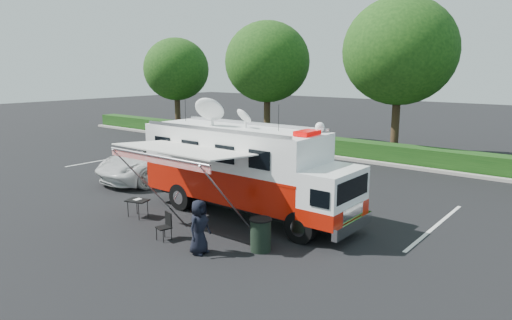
{
  "coord_description": "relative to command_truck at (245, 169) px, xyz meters",
  "views": [
    {
      "loc": [
        9.71,
        -11.69,
        5.05
      ],
      "look_at": [
        0.0,
        0.5,
        1.9
      ],
      "focal_mm": 32.0,
      "sensor_mm": 36.0,
      "label": 1
    }
  ],
  "objects": [
    {
      "name": "stall_lines",
      "position": [
        -0.43,
        3.0,
        -1.66
      ],
      "size": [
        24.12,
        5.5,
        0.01
      ],
      "color": "silver",
      "rests_on": "ground_plane"
    },
    {
      "name": "white_suv",
      "position": [
        -6.57,
        1.85,
        -1.66
      ],
      "size": [
        3.28,
        6.37,
        1.72
      ],
      "primitive_type": "imported",
      "rotation": [
        0.0,
        0.0,
        -0.07
      ],
      "color": "silver",
      "rests_on": "ground_plane"
    },
    {
      "name": "trash_bin",
      "position": [
        2.35,
        -2.15,
        -1.19
      ],
      "size": [
        0.63,
        0.63,
        0.94
      ],
      "color": "black",
      "rests_on": "ground_plane"
    },
    {
      "name": "command_truck",
      "position": [
        0.0,
        0.0,
        0.0
      ],
      "size": [
        8.1,
        2.23,
        3.89
      ],
      "color": "black",
      "rests_on": "ground_plane"
    },
    {
      "name": "ground_plane",
      "position": [
        0.07,
        0.0,
        -1.66
      ],
      "size": [
        120.0,
        120.0,
        0.0
      ],
      "primitive_type": "plane",
      "color": "black",
      "rests_on": "ground"
    },
    {
      "name": "folding_table",
      "position": [
        -2.77,
        -2.47,
        -1.1
      ],
      "size": [
        0.84,
        0.7,
        0.62
      ],
      "color": "black",
      "rests_on": "ground_plane"
    },
    {
      "name": "back_border",
      "position": [
        1.21,
        12.9,
        3.34
      ],
      "size": [
        60.0,
        6.14,
        8.87
      ],
      "color": "#9E998E",
      "rests_on": "ground_plane"
    },
    {
      "name": "awning",
      "position": [
        -0.73,
        -2.32,
        0.83
      ],
      "size": [
        4.42,
        2.31,
        2.67
      ],
      "color": "silver",
      "rests_on": "ground_plane"
    },
    {
      "name": "person",
      "position": [
        1.14,
        -3.35,
        -1.66
      ],
      "size": [
        0.56,
        0.8,
        1.53
      ],
      "primitive_type": "imported",
      "rotation": [
        0.0,
        0.0,
        1.68
      ],
      "color": "black",
      "rests_on": "ground_plane"
    },
    {
      "name": "folding_chair",
      "position": [
        -0.41,
        -3.22,
        -1.19
      ],
      "size": [
        0.47,
        0.49,
        0.82
      ],
      "color": "black",
      "rests_on": "ground_plane"
    }
  ]
}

